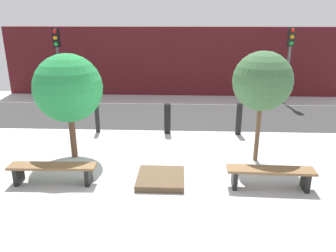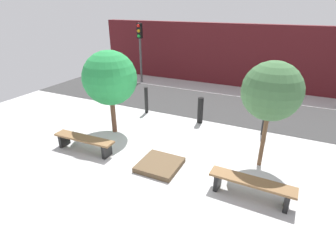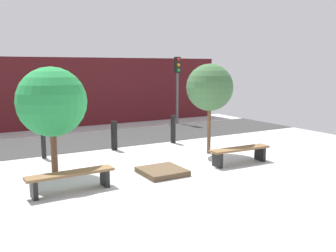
% 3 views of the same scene
% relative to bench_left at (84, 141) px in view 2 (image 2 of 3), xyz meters
% --- Properties ---
extents(ground_plane, '(18.00, 18.00, 0.00)m').
position_rel_bench_left_xyz_m(ground_plane, '(2.48, 0.55, -0.34)').
color(ground_plane, '#B5B5B5').
extents(road_strip, '(18.00, 3.47, 0.01)m').
position_rel_bench_left_xyz_m(road_strip, '(2.48, 5.53, -0.33)').
color(road_strip, '#343434').
rests_on(road_strip, ground).
extents(building_facade, '(16.20, 0.50, 3.22)m').
position_rel_bench_left_xyz_m(building_facade, '(2.48, 9.26, 1.27)').
color(building_facade, '#511419').
rests_on(building_facade, ground).
extents(bench_left, '(2.00, 0.45, 0.46)m').
position_rel_bench_left_xyz_m(bench_left, '(0.00, 0.00, 0.00)').
color(bench_left, black).
rests_on(bench_left, ground).
extents(bench_right, '(1.95, 0.46, 0.48)m').
position_rel_bench_left_xyz_m(bench_right, '(4.96, 0.00, 0.01)').
color(bench_right, black).
rests_on(bench_right, ground).
extents(planter_bed, '(1.10, 1.11, 0.14)m').
position_rel_bench_left_xyz_m(planter_bed, '(2.48, 0.20, -0.27)').
color(planter_bed, brown).
rests_on(planter_bed, ground).
extents(tree_behind_left_bench, '(1.78, 1.78, 2.82)m').
position_rel_bench_left_xyz_m(tree_behind_left_bench, '(0.00, 1.52, 1.58)').
color(tree_behind_left_bench, brown).
rests_on(tree_behind_left_bench, ground).
extents(tree_behind_right_bench, '(1.50, 1.50, 2.91)m').
position_rel_bench_left_xyz_m(tree_behind_right_bench, '(4.96, 1.52, 1.81)').
color(tree_behind_right_bench, brown).
rests_on(tree_behind_right_bench, ground).
extents(bollard_far_left, '(0.14, 0.14, 1.09)m').
position_rel_bench_left_xyz_m(bollard_far_left, '(0.15, 3.55, 0.20)').
color(bollard_far_left, black).
rests_on(bollard_far_left, ground).
extents(bollard_left, '(0.21, 0.21, 0.99)m').
position_rel_bench_left_xyz_m(bollard_left, '(2.48, 3.55, 0.16)').
color(bollard_left, black).
rests_on(bollard_left, ground).
extents(bollard_center, '(0.19, 0.19, 1.04)m').
position_rel_bench_left_xyz_m(bollard_center, '(4.81, 3.55, 0.18)').
color(bollard_center, black).
rests_on(bollard_center, ground).
extents(traffic_light_west, '(0.28, 0.27, 3.20)m').
position_rel_bench_left_xyz_m(traffic_light_west, '(-2.49, 7.55, 1.89)').
color(traffic_light_west, '#4B4B4B').
rests_on(traffic_light_west, ground).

